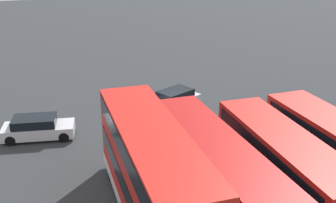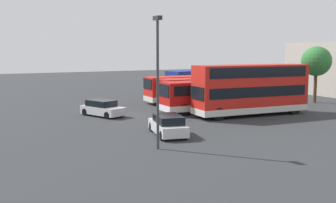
{
  "view_description": "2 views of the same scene",
  "coord_description": "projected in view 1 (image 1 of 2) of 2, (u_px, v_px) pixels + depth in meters",
  "views": [
    {
      "loc": [
        9.78,
        25.06,
        11.61
      ],
      "look_at": [
        1.26,
        1.88,
        1.98
      ],
      "focal_mm": 43.78,
      "sensor_mm": 36.0,
      "label": 1
    },
    {
      "loc": [
        34.35,
        -12.19,
        5.97
      ],
      "look_at": [
        2.19,
        3.9,
        1.31
      ],
      "focal_mm": 43.63,
      "sensor_mm": 36.0,
      "label": 2
    }
  ],
  "objects": [
    {
      "name": "car_hatchback_silver",
      "position": [
        38.0,
        128.0,
        25.76
      ],
      "size": [
        4.66,
        2.63,
        1.43
      ],
      "color": "silver",
      "rests_on": "ground"
    },
    {
      "name": "car_small_green",
      "position": [
        174.0,
        100.0,
        30.32
      ],
      "size": [
        4.54,
        3.32,
        1.43
      ],
      "color": "silver",
      "rests_on": "ground"
    },
    {
      "name": "bus_double_decker_fourth",
      "position": [
        152.0,
        174.0,
        17.35
      ],
      "size": [
        3.11,
        10.98,
        4.55
      ],
      "color": "red",
      "rests_on": "ground"
    },
    {
      "name": "bus_single_deck_third",
      "position": [
        216.0,
        166.0,
        19.6
      ],
      "size": [
        2.83,
        12.12,
        2.95
      ],
      "color": "#B71411",
      "rests_on": "ground"
    },
    {
      "name": "ground_plane",
      "position": [
        175.0,
        116.0,
        29.27
      ],
      "size": [
        140.0,
        140.0,
        0.0
      ],
      "primitive_type": "plane",
      "color": "#2D3033"
    },
    {
      "name": "bus_single_deck_second",
      "position": [
        284.0,
        160.0,
        20.12
      ],
      "size": [
        3.18,
        10.41,
        2.95
      ],
      "color": "red",
      "rests_on": "ground"
    }
  ]
}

